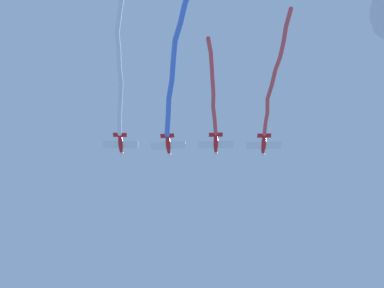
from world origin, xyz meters
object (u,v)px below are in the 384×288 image
(airplane_left_wing, at_px, (216,144))
(airplane_right_wing, at_px, (168,145))
(airplane_slot, at_px, (121,144))
(airplane_lead, at_px, (264,145))

(airplane_left_wing, relative_size, airplane_right_wing, 1.01)
(airplane_left_wing, height_order, airplane_right_wing, airplane_left_wing)
(airplane_right_wing, xyz_separation_m, airplane_slot, (-7.62, 2.93, 0.30))
(airplane_left_wing, relative_size, airplane_slot, 1.00)
(airplane_left_wing, bearing_deg, airplane_lead, -88.67)
(airplane_left_wing, distance_m, airplane_slot, 16.32)
(airplane_right_wing, bearing_deg, airplane_left_wing, -86.90)
(airplane_lead, distance_m, airplane_right_wing, 16.32)
(airplane_right_wing, bearing_deg, airplane_lead, -86.90)
(airplane_lead, relative_size, airplane_left_wing, 1.00)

